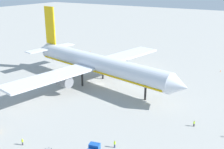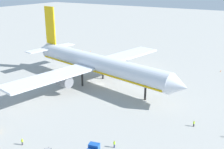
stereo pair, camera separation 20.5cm
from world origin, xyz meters
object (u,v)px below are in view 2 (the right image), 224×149
at_px(ground_worker_0, 194,124).
at_px(traffic_cone_2, 70,51).
at_px(airliner, 96,64).
at_px(traffic_cone_0, 221,71).
at_px(traffic_cone_3, 90,51).
at_px(ground_worker_1, 114,144).
at_px(ground_worker_2, 22,142).
at_px(traffic_cone_1, 82,50).

relative_size(ground_worker_0, traffic_cone_2, 2.92).
bearing_deg(ground_worker_0, airliner, 162.06).
bearing_deg(traffic_cone_0, traffic_cone_2, -175.59).
xyz_separation_m(traffic_cone_2, traffic_cone_3, (10.56, 4.40, 0.00)).
xyz_separation_m(ground_worker_1, traffic_cone_2, (-68.93, 65.97, -0.63)).
height_order(ground_worker_1, traffic_cone_3, ground_worker_1).
relative_size(airliner, traffic_cone_3, 131.76).
distance_m(airliner, traffic_cone_3, 49.05).
bearing_deg(ground_worker_2, traffic_cone_3, 116.09).
distance_m(ground_worker_0, traffic_cone_2, 93.86).
height_order(traffic_cone_0, traffic_cone_1, same).
height_order(ground_worker_1, traffic_cone_2, ground_worker_1).
height_order(airliner, ground_worker_1, airliner).
distance_m(ground_worker_2, traffic_cone_2, 91.43).
relative_size(ground_worker_1, traffic_cone_0, 3.22).
bearing_deg(airliner, traffic_cone_1, 133.51).
bearing_deg(traffic_cone_2, traffic_cone_1, 41.20).
height_order(ground_worker_2, traffic_cone_0, ground_worker_2).
relative_size(traffic_cone_1, traffic_cone_3, 1.00).
xyz_separation_m(ground_worker_0, traffic_cone_1, (-76.46, 50.95, -0.54)).
distance_m(airliner, traffic_cone_0, 54.10).
height_order(ground_worker_2, traffic_cone_1, ground_worker_2).
bearing_deg(traffic_cone_2, ground_worker_0, -29.71).
distance_m(traffic_cone_1, traffic_cone_3, 5.50).
relative_size(ground_worker_0, ground_worker_2, 0.94).
bearing_deg(airliner, ground_worker_0, -17.94).
bearing_deg(traffic_cone_1, ground_worker_0, -33.68).
relative_size(airliner, traffic_cone_1, 131.76).
xyz_separation_m(ground_worker_1, traffic_cone_3, (-58.36, 70.37, -0.63)).
bearing_deg(traffic_cone_1, ground_worker_2, -60.86).
relative_size(ground_worker_0, ground_worker_1, 0.91).
bearing_deg(ground_worker_2, traffic_cone_0, 71.73).
bearing_deg(airliner, ground_worker_2, -77.96).
xyz_separation_m(ground_worker_0, traffic_cone_3, (-70.96, 50.92, -0.54)).
relative_size(traffic_cone_0, traffic_cone_1, 1.00).
xyz_separation_m(airliner, traffic_cone_3, (-30.40, 37.79, -7.33)).
relative_size(ground_worker_2, traffic_cone_3, 3.10).
distance_m(ground_worker_1, traffic_cone_0, 72.43).
xyz_separation_m(ground_worker_2, traffic_cone_1, (-45.08, 80.88, -0.59)).
distance_m(traffic_cone_0, traffic_cone_3, 66.81).
height_order(ground_worker_1, traffic_cone_0, ground_worker_1).
height_order(traffic_cone_0, traffic_cone_2, same).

